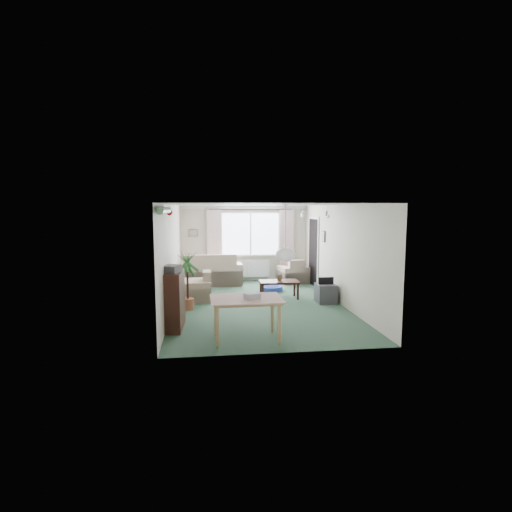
{
  "coord_description": "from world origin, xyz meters",
  "views": [
    {
      "loc": [
        -1.24,
        -9.35,
        2.32
      ],
      "look_at": [
        0.0,
        0.3,
        1.15
      ],
      "focal_mm": 28.0,
      "sensor_mm": 36.0,
      "label": 1
    }
  ],
  "objects": [
    {
      "name": "ground",
      "position": [
        0.0,
        0.0,
        0.0
      ],
      "size": [
        6.5,
        6.5,
        0.0
      ],
      "primitive_type": "plane",
      "color": "#2B4835"
    },
    {
      "name": "curtain_left",
      "position": [
        -0.95,
        3.13,
        1.27
      ],
      "size": [
        0.45,
        0.08,
        2.0
      ],
      "primitive_type": "cube",
      "color": "beige"
    },
    {
      "name": "curtain_right",
      "position": [
        1.35,
        3.13,
        1.27
      ],
      "size": [
        0.45,
        0.08,
        2.0
      ],
      "primitive_type": "cube",
      "color": "beige"
    },
    {
      "name": "doorway",
      "position": [
        1.99,
        2.2,
        1.0
      ],
      "size": [
        0.03,
        0.95,
        2.0
      ],
      "primitive_type": "cube",
      "color": "black"
    },
    {
      "name": "coffee_table",
      "position": [
        0.64,
        0.64,
        0.23
      ],
      "size": [
        1.02,
        0.59,
        0.45
      ],
      "primitive_type": "cube",
      "rotation": [
        0.0,
        0.0,
        -0.03
      ],
      "color": "black",
      "rests_on": "ground"
    },
    {
      "name": "wall_picture_right",
      "position": [
        1.98,
        1.2,
        1.55
      ],
      "size": [
        0.03,
        0.24,
        0.3
      ],
      "primitive_type": "cube",
      "color": "brown"
    },
    {
      "name": "tv_cube",
      "position": [
        1.7,
        0.02,
        0.23
      ],
      "size": [
        0.46,
        0.51,
        0.46
      ],
      "primitive_type": "cube",
      "rotation": [
        0.0,
        0.0,
        0.0
      ],
      "color": "#323236",
      "rests_on": "ground"
    },
    {
      "name": "gift_box",
      "position": [
        -0.44,
        -2.56,
        0.78
      ],
      "size": [
        0.3,
        0.27,
        0.12
      ],
      "primitive_type": "cube",
      "rotation": [
        0.0,
        0.0,
        0.42
      ],
      "color": "#AFADB8",
      "rests_on": "dining_table"
    },
    {
      "name": "window",
      "position": [
        0.2,
        3.23,
        1.5
      ],
      "size": [
        1.8,
        0.03,
        1.3
      ],
      "primitive_type": "cube",
      "color": "white"
    },
    {
      "name": "wall_picture_back",
      "position": [
        -1.6,
        3.23,
        1.55
      ],
      "size": [
        0.28,
        0.03,
        0.22
      ],
      "primitive_type": "cube",
      "color": "brown"
    },
    {
      "name": "houseplant",
      "position": [
        -1.65,
        -0.24,
        0.68
      ],
      "size": [
        0.7,
        0.7,
        1.37
      ],
      "primitive_type": "cylinder",
      "rotation": [
        0.0,
        0.0,
        -0.22
      ],
      "color": "#226429",
      "rests_on": "ground"
    },
    {
      "name": "hifi_box",
      "position": [
        -1.88,
        -1.77,
        1.18
      ],
      "size": [
        0.38,
        0.42,
        0.14
      ],
      "primitive_type": "cube",
      "rotation": [
        0.0,
        0.0,
        -0.33
      ],
      "color": "#333136",
      "rests_on": "bookshelf"
    },
    {
      "name": "radiator",
      "position": [
        0.2,
        3.19,
        0.4
      ],
      "size": [
        1.2,
        0.1,
        0.55
      ],
      "primitive_type": "cube",
      "color": "white"
    },
    {
      "name": "curtain_rod",
      "position": [
        0.2,
        3.15,
        2.27
      ],
      "size": [
        2.6,
        0.03,
        0.03
      ],
      "primitive_type": "cube",
      "color": "black"
    },
    {
      "name": "bauble_cluster_a",
      "position": [
        1.3,
        0.9,
        2.22
      ],
      "size": [
        0.2,
        0.2,
        0.2
      ],
      "primitive_type": "sphere",
      "color": "silver"
    },
    {
      "name": "armchair_corner",
      "position": [
        1.48,
        2.73,
        0.37
      ],
      "size": [
        0.95,
        0.92,
        0.75
      ],
      "primitive_type": "cube",
      "rotation": [
        0.0,
        0.0,
        3.31
      ],
      "color": "beige",
      "rests_on": "ground"
    },
    {
      "name": "tinsel_garland",
      "position": [
        -1.92,
        -2.3,
        2.28
      ],
      "size": [
        1.6,
        1.6,
        0.12
      ],
      "primitive_type": "cylinder",
      "color": "#196626"
    },
    {
      "name": "bauble_cluster_b",
      "position": [
        1.6,
        -0.3,
        2.22
      ],
      "size": [
        0.2,
        0.2,
        0.2
      ],
      "primitive_type": "sphere",
      "color": "silver"
    },
    {
      "name": "bookshelf",
      "position": [
        -1.84,
        -1.66,
        0.56
      ],
      "size": [
        0.35,
        0.93,
        1.11
      ],
      "primitive_type": "cube",
      "rotation": [
        0.0,
        0.0,
        -0.06
      ],
      "color": "black",
      "rests_on": "ground"
    },
    {
      "name": "sofa",
      "position": [
        -1.1,
        2.75,
        0.48
      ],
      "size": [
        1.93,
        1.04,
        0.96
      ],
      "primitive_type": "cube",
      "rotation": [
        0.0,
        0.0,
        3.15
      ],
      "color": "#C7B396",
      "rests_on": "ground"
    },
    {
      "name": "dining_table",
      "position": [
        -0.53,
        -2.49,
        0.36
      ],
      "size": [
        1.17,
        0.79,
        0.72
      ],
      "primitive_type": "cube",
      "rotation": [
        0.0,
        0.0,
        0.02
      ],
      "color": "tan",
      "rests_on": "ground"
    },
    {
      "name": "pet_bed",
      "position": [
        0.59,
        1.6,
        0.07
      ],
      "size": [
        0.82,
        0.82,
        0.13
      ],
      "primitive_type": "cylinder",
      "rotation": [
        0.0,
        0.0,
        -0.32
      ],
      "color": "navy",
      "rests_on": "ground"
    },
    {
      "name": "photo_frame",
      "position": [
        0.66,
        0.67,
        0.53
      ],
      "size": [
        0.12,
        0.05,
        0.16
      ],
      "primitive_type": "cube",
      "rotation": [
        0.0,
        0.0,
        0.3
      ],
      "color": "brown",
      "rests_on": "coffee_table"
    },
    {
      "name": "pendant_lamp",
      "position": [
        0.2,
        -2.3,
        1.48
      ],
      "size": [
        0.36,
        0.36,
        0.36
      ],
      "primitive_type": "sphere",
      "color": "white"
    },
    {
      "name": "armchair_left",
      "position": [
        -1.5,
        0.68,
        0.37
      ],
      "size": [
        0.79,
        0.83,
        0.74
      ],
      "primitive_type": "cube",
      "rotation": [
        0.0,
        0.0,
        -1.58
      ],
      "color": "tan",
      "rests_on": "ground"
    }
  ]
}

